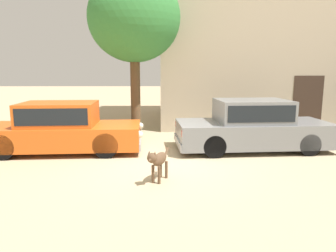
# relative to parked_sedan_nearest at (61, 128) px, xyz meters

# --- Properties ---
(ground_plane) EXTENTS (80.00, 80.00, 0.00)m
(ground_plane) POSITION_rel_parked_sedan_nearest_xyz_m (2.80, -1.14, -0.69)
(ground_plane) COLOR tan
(parked_sedan_nearest) EXTENTS (4.62, 1.97, 1.40)m
(parked_sedan_nearest) POSITION_rel_parked_sedan_nearest_xyz_m (0.00, 0.00, 0.00)
(parked_sedan_nearest) COLOR #D15619
(parked_sedan_nearest) RESTS_ON ground_plane
(parked_sedan_second) EXTENTS (4.58, 2.05, 1.46)m
(parked_sedan_second) POSITION_rel_parked_sedan_nearest_xyz_m (5.47, 0.19, 0.03)
(parked_sedan_second) COLOR slate
(parked_sedan_second) RESTS_ON ground_plane
(apartment_block) EXTENTS (15.57, 6.54, 9.09)m
(apartment_block) POSITION_rel_parked_sedan_nearest_xyz_m (10.56, 6.05, 3.85)
(apartment_block) COLOR tan
(apartment_block) RESTS_ON ground_plane
(stray_dog_spotted) EXTENTS (0.46, 0.92, 0.72)m
(stray_dog_spotted) POSITION_rel_parked_sedan_nearest_xyz_m (2.79, -2.48, -0.23)
(stray_dog_spotted) COLOR brown
(stray_dog_spotted) RESTS_ON ground_plane
(acacia_tree_left) EXTENTS (3.00, 2.70, 5.39)m
(acacia_tree_left) POSITION_rel_parked_sedan_nearest_xyz_m (1.94, 1.85, 3.24)
(acacia_tree_left) COLOR brown
(acacia_tree_left) RESTS_ON ground_plane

